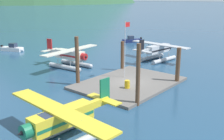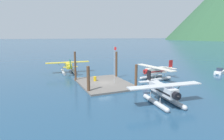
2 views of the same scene
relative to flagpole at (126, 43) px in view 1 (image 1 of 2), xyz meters
The scene contains 13 objects.
ground_plane 4.98m from the flagpole, 129.41° to the right, with size 1200.00×1200.00×0.00m, color navy.
dock_platform 4.84m from the flagpole, 129.41° to the right, with size 12.28×8.95×0.30m, color #66605B.
piling_near_left 8.54m from the flagpole, 134.74° to the right, with size 0.40×0.40×5.96m, color brown.
piling_near_right 6.78m from the flagpole, 65.14° to the right, with size 0.51×0.51×4.32m, color brown.
piling_far_left 6.30m from the flagpole, 152.07° to the left, with size 0.45×0.45×5.70m, color brown.
piling_far_right 4.82m from the flagpole, 42.87° to the left, with size 0.46×0.46×4.12m, color brown.
flagpole is the anchor object (origin of this frame).
fuel_drum 5.69m from the flagpole, 139.61° to the right, with size 0.62×0.62×0.88m.
seaplane_cream_bow_centre 10.12m from the flagpole, 93.07° to the left, with size 10.49×7.96×3.84m.
seaplane_silver_stbd_fwd 12.06m from the flagpole, 10.24° to the left, with size 7.96×10.49×3.84m.
seaplane_yellow_port_aft 16.23m from the flagpole, 158.65° to the right, with size 7.97×10.47×3.84m.
boat_white_open_north 27.81m from the flagpole, 88.64° to the left, with size 3.03×4.60×1.50m.
boat_navy_open_east 28.65m from the flagpole, 34.39° to the left, with size 4.38×3.44×1.50m.
Camera 1 is at (-24.21, -17.68, 9.99)m, focal length 42.68 mm.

